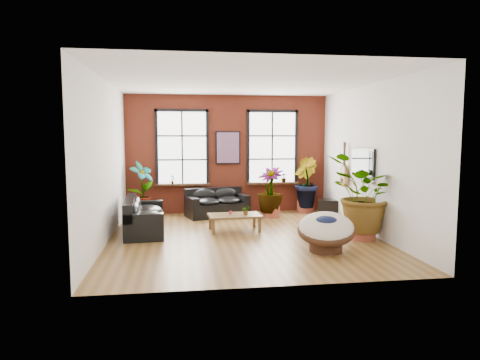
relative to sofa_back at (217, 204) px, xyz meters
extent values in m
cube|color=brown|center=(0.39, -2.66, -0.37)|extent=(6.00, 6.50, 0.02)
cube|color=white|center=(0.39, -2.66, 3.15)|extent=(6.00, 6.50, 0.02)
cube|color=#501C12|center=(0.39, 0.60, 1.39)|extent=(6.00, 0.02, 3.50)
cube|color=silver|center=(0.39, -5.92, 1.39)|extent=(6.00, 0.02, 3.50)
cube|color=silver|center=(-2.62, -2.66, 1.39)|extent=(0.02, 6.50, 3.50)
cube|color=silver|center=(3.40, -2.66, 1.39)|extent=(0.02, 6.50, 3.50)
cube|color=white|center=(-0.96, 0.54, 1.59)|extent=(1.40, 0.02, 2.10)
cube|color=black|center=(-0.96, 0.47, 0.51)|extent=(1.60, 0.22, 0.06)
cube|color=white|center=(1.74, 0.54, 1.59)|extent=(1.40, 0.02, 2.10)
cube|color=black|center=(1.74, 0.47, 0.51)|extent=(1.60, 0.22, 0.06)
cube|color=black|center=(0.01, -0.05, -0.16)|extent=(1.89, 1.28, 0.39)
cube|color=black|center=(-0.07, 0.26, 0.23)|extent=(1.72, 0.67, 0.40)
cube|color=black|center=(-0.72, -0.26, 0.14)|extent=(0.43, 0.87, 0.21)
cube|color=black|center=(0.75, 0.16, 0.14)|extent=(0.43, 0.87, 0.21)
ellipsoid|color=black|center=(-0.29, -0.18, 0.09)|extent=(0.89, 0.88, 0.22)
ellipsoid|color=black|center=(-0.36, 0.05, 0.23)|extent=(0.76, 0.41, 0.39)
ellipsoid|color=black|center=(0.34, 0.00, 0.09)|extent=(0.89, 0.88, 0.22)
ellipsoid|color=black|center=(0.28, 0.23, 0.23)|extent=(0.76, 0.41, 0.39)
cube|color=black|center=(-1.88, -1.84, -0.16)|extent=(0.98, 2.13, 0.41)
cube|color=black|center=(-2.21, -1.86, 0.26)|extent=(0.32, 2.09, 0.42)
cube|color=black|center=(-1.83, -2.78, 0.16)|extent=(0.88, 0.26, 0.21)
cube|color=black|center=(-1.93, -0.91, 0.16)|extent=(0.88, 0.26, 0.21)
ellipsoid|color=black|center=(-1.81, -2.26, 0.11)|extent=(0.78, 0.95, 0.23)
ellipsoid|color=black|center=(-2.06, -2.27, 0.26)|extent=(0.28, 0.92, 0.40)
ellipsoid|color=black|center=(-1.86, -1.43, 0.11)|extent=(0.78, 0.95, 0.23)
ellipsoid|color=black|center=(-2.11, -1.44, 0.26)|extent=(0.28, 0.92, 0.40)
cube|color=brown|center=(0.27, -2.01, 0.02)|extent=(1.30, 0.79, 0.05)
cube|color=black|center=(0.27, -2.13, 0.05)|extent=(1.26, 0.08, 0.00)
cube|color=black|center=(0.26, -1.89, 0.05)|extent=(1.26, 0.08, 0.00)
cube|color=brown|center=(-0.27, -2.33, -0.18)|extent=(0.07, 0.07, 0.35)
cube|color=brown|center=(0.84, -2.26, -0.18)|extent=(0.07, 0.07, 0.35)
cube|color=brown|center=(-0.31, -1.76, -0.18)|extent=(0.07, 0.07, 0.35)
cube|color=brown|center=(0.81, -1.69, -0.18)|extent=(0.07, 0.07, 0.35)
cylinder|color=#BE2F46|center=(0.17, -1.97, 0.09)|extent=(0.08, 0.08, 0.08)
cylinder|color=#412617|center=(1.84, -4.09, -0.23)|extent=(0.83, 0.83, 0.26)
torus|color=#412617|center=(1.84, -4.09, 0.08)|extent=(1.44, 1.44, 0.52)
ellipsoid|color=beige|center=(1.84, -4.09, 0.14)|extent=(1.40, 1.45, 0.70)
ellipsoid|color=#131A3D|center=(1.83, -4.14, 0.27)|extent=(0.53, 0.47, 0.20)
cube|color=black|center=(0.39, 0.53, 1.59)|extent=(0.74, 0.04, 0.98)
cube|color=#0C7F8C|center=(0.39, 0.50, 1.59)|extent=(0.66, 0.02, 0.90)
cube|color=black|center=(3.34, -2.36, 1.29)|extent=(0.06, 1.25, 0.72)
cube|color=black|center=(3.31, -2.36, 1.29)|extent=(0.01, 1.15, 0.62)
cylinder|color=#B27F4C|center=(3.29, -1.31, 0.77)|extent=(0.09, 0.38, 0.38)
cylinder|color=#B27F4C|center=(3.29, -1.31, 1.02)|extent=(0.09, 0.30, 0.30)
cylinder|color=black|center=(3.29, -1.31, 0.77)|extent=(0.09, 0.11, 0.11)
cube|color=black|center=(3.29, -1.31, 1.39)|extent=(0.04, 0.05, 0.55)
cube|color=black|center=(3.29, -1.31, 1.71)|extent=(0.06, 0.06, 0.14)
cube|color=black|center=(3.22, -0.41, -0.12)|extent=(0.69, 0.64, 0.47)
cylinder|color=#9E4533|center=(-2.09, 0.15, -0.17)|extent=(0.59, 0.59, 0.38)
cylinder|color=#9E4533|center=(2.73, 0.24, -0.17)|extent=(0.65, 0.65, 0.37)
cylinder|color=#9E4533|center=(3.00, -3.24, -0.15)|extent=(0.74, 0.74, 0.41)
cylinder|color=#9E4533|center=(1.53, -0.40, -0.18)|extent=(0.63, 0.63, 0.35)
imported|color=#2F5C18|center=(-2.09, 0.15, 0.51)|extent=(0.90, 0.90, 1.44)
imported|color=#2F5C18|center=(2.70, 0.27, 0.55)|extent=(0.86, 0.98, 1.52)
imported|color=#2F5C18|center=(2.98, -3.28, 0.67)|extent=(2.06, 2.03, 1.73)
imported|color=#2F5C18|center=(1.49, -0.38, 0.42)|extent=(1.01, 1.01, 1.28)
imported|color=#2F5C18|center=(0.53, -2.09, 0.16)|extent=(0.24, 0.21, 0.23)
imported|color=#2F5C18|center=(-1.26, 0.47, 0.68)|extent=(0.17, 0.17, 0.27)
imported|color=#2F5C18|center=(2.09, 0.47, 0.68)|extent=(0.19, 0.19, 0.27)
camera|label=1|loc=(-1.02, -12.14, 1.96)|focal=32.00mm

